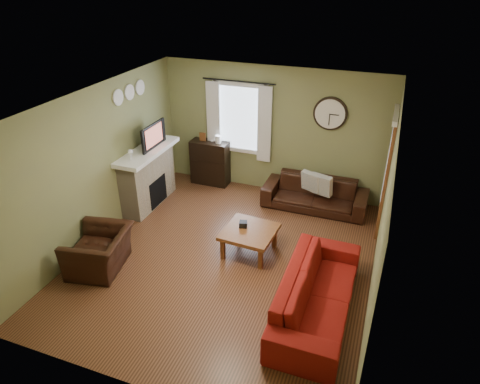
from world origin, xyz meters
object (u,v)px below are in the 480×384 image
(bookshelf, at_px, (210,163))
(coffee_table, at_px, (249,241))
(sofa_red, at_px, (317,293))
(armchair, at_px, (100,251))
(sofa_brown, at_px, (315,194))

(bookshelf, xyz_separation_m, coffee_table, (1.63, -2.13, -0.26))
(sofa_red, relative_size, armchair, 2.36)
(coffee_table, bearing_deg, sofa_red, -36.81)
(sofa_brown, xyz_separation_m, armchair, (-2.79, -3.04, 0.02))
(sofa_red, bearing_deg, armchair, 93.36)
(sofa_brown, distance_m, sofa_red, 2.91)
(bookshelf, distance_m, sofa_red, 4.29)
(bookshelf, distance_m, armchair, 3.35)
(bookshelf, xyz_separation_m, sofa_brown, (2.35, -0.27, -0.19))
(sofa_red, xyz_separation_m, armchair, (-3.40, -0.20, -0.02))
(sofa_brown, height_order, coffee_table, sofa_brown)
(armchair, distance_m, coffee_table, 2.39)
(sofa_brown, distance_m, armchair, 4.13)
(sofa_red, xyz_separation_m, coffee_table, (-1.32, 0.99, -0.12))
(sofa_red, bearing_deg, bookshelf, 43.48)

